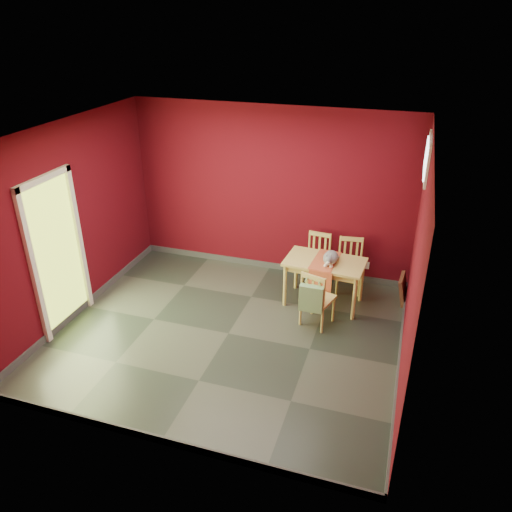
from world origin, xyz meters
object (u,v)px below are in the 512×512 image
(chair_far_right, at_px, (350,264))
(cat, at_px, (331,255))
(dining_table, at_px, (325,266))
(chair_far_left, at_px, (317,259))
(chair_near, at_px, (317,298))
(tote_bag, at_px, (311,298))
(picture_frame, at_px, (403,289))

(chair_far_right, bearing_deg, cat, -111.36)
(dining_table, xyz_separation_m, cat, (0.08, -0.02, 0.20))
(dining_table, xyz_separation_m, chair_far_left, (-0.22, 0.56, -0.19))
(chair_near, height_order, tote_bag, chair_near)
(chair_near, xyz_separation_m, picture_frame, (1.11, 1.00, -0.22))
(chair_far_left, bearing_deg, chair_near, -78.52)
(tote_bag, distance_m, cat, 0.83)
(dining_table, distance_m, chair_near, 0.62)
(chair_near, xyz_separation_m, tote_bag, (-0.04, -0.20, 0.10))
(tote_bag, relative_size, cat, 1.03)
(dining_table, height_order, chair_near, chair_near)
(tote_bag, height_order, picture_frame, tote_bag)
(chair_near, relative_size, cat, 1.95)
(chair_far_right, distance_m, chair_near, 1.16)
(chair_far_left, relative_size, tote_bag, 1.87)
(chair_far_right, height_order, picture_frame, chair_far_right)
(chair_far_left, height_order, cat, cat)
(chair_far_left, distance_m, chair_far_right, 0.52)
(cat, bearing_deg, chair_far_left, 122.66)
(tote_bag, bearing_deg, cat, 82.17)
(chair_far_left, bearing_deg, tote_bag, -81.72)
(chair_far_right, distance_m, cat, 0.71)
(dining_table, relative_size, cat, 2.72)
(chair_far_right, distance_m, tote_bag, 1.37)
(tote_bag, bearing_deg, chair_far_left, 98.28)
(tote_bag, bearing_deg, chair_near, 79.64)
(chair_far_left, height_order, picture_frame, chair_far_left)
(chair_far_left, xyz_separation_m, tote_bag, (0.20, -1.36, 0.11))
(chair_near, xyz_separation_m, cat, (0.07, 0.57, 0.38))
(chair_far_right, height_order, cat, cat)
(dining_table, height_order, cat, cat)
(chair_far_left, relative_size, chair_far_right, 1.00)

